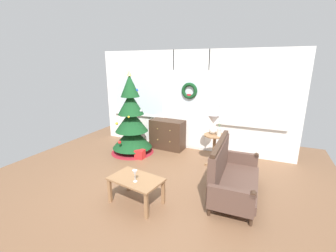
{
  "coord_description": "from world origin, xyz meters",
  "views": [
    {
      "loc": [
        1.83,
        -3.46,
        2.22
      ],
      "look_at": [
        0.05,
        0.55,
        1.0
      ],
      "focal_mm": 24.18,
      "sensor_mm": 36.0,
      "label": 1
    }
  ],
  "objects_px": {
    "coffee_table": "(136,182)",
    "settee_sofa": "(230,174)",
    "dresser_cabinet": "(167,134)",
    "table_lamp": "(213,122)",
    "wine_glass": "(135,173)",
    "gift_box": "(140,154)",
    "flower_vase": "(219,131)",
    "christmas_tree": "(131,124)",
    "side_table": "(214,143)"
  },
  "relations": [
    {
      "from": "table_lamp",
      "to": "wine_glass",
      "type": "distance_m",
      "value": 2.33
    },
    {
      "from": "wine_glass",
      "to": "side_table",
      "type": "bearing_deg",
      "value": 70.6
    },
    {
      "from": "christmas_tree",
      "to": "table_lamp",
      "type": "distance_m",
      "value": 2.03
    },
    {
      "from": "settee_sofa",
      "to": "wine_glass",
      "type": "xyz_separation_m",
      "value": [
        -1.29,
        -0.97,
        0.21
      ]
    },
    {
      "from": "settee_sofa",
      "to": "gift_box",
      "type": "relative_size",
      "value": 7.31
    },
    {
      "from": "christmas_tree",
      "to": "wine_glass",
      "type": "xyz_separation_m",
      "value": [
        1.31,
        -1.95,
        -0.16
      ]
    },
    {
      "from": "gift_box",
      "to": "side_table",
      "type": "bearing_deg",
      "value": 15.64
    },
    {
      "from": "side_table",
      "to": "gift_box",
      "type": "height_order",
      "value": "side_table"
    },
    {
      "from": "christmas_tree",
      "to": "flower_vase",
      "type": "distance_m",
      "value": 2.17
    },
    {
      "from": "table_lamp",
      "to": "coffee_table",
      "type": "height_order",
      "value": "table_lamp"
    },
    {
      "from": "coffee_table",
      "to": "settee_sofa",
      "type": "bearing_deg",
      "value": 33.3
    },
    {
      "from": "wine_glass",
      "to": "table_lamp",
      "type": "bearing_deg",
      "value": 72.35
    },
    {
      "from": "dresser_cabinet",
      "to": "gift_box",
      "type": "xyz_separation_m",
      "value": [
        -0.33,
        -0.89,
        -0.28
      ]
    },
    {
      "from": "gift_box",
      "to": "wine_glass",
      "type": "bearing_deg",
      "value": -61.1
    },
    {
      "from": "dresser_cabinet",
      "to": "settee_sofa",
      "type": "distance_m",
      "value": 2.47
    },
    {
      "from": "dresser_cabinet",
      "to": "settee_sofa",
      "type": "bearing_deg",
      "value": -40.27
    },
    {
      "from": "settee_sofa",
      "to": "side_table",
      "type": "distance_m",
      "value": 1.3
    },
    {
      "from": "dresser_cabinet",
      "to": "table_lamp",
      "type": "distance_m",
      "value": 1.46
    },
    {
      "from": "side_table",
      "to": "table_lamp",
      "type": "bearing_deg",
      "value": 146.31
    },
    {
      "from": "side_table",
      "to": "wine_glass",
      "type": "distance_m",
      "value": 2.28
    },
    {
      "from": "flower_vase",
      "to": "settee_sofa",
      "type": "bearing_deg",
      "value": -68.73
    },
    {
      "from": "side_table",
      "to": "wine_glass",
      "type": "bearing_deg",
      "value": -109.4
    },
    {
      "from": "flower_vase",
      "to": "wine_glass",
      "type": "distance_m",
      "value": 2.27
    },
    {
      "from": "settee_sofa",
      "to": "side_table",
      "type": "xyz_separation_m",
      "value": [
        -0.54,
        1.18,
        0.11
      ]
    },
    {
      "from": "christmas_tree",
      "to": "settee_sofa",
      "type": "distance_m",
      "value": 2.8
    },
    {
      "from": "side_table",
      "to": "coffee_table",
      "type": "xyz_separation_m",
      "value": [
        -0.8,
        -2.06,
        -0.11
      ]
    },
    {
      "from": "dresser_cabinet",
      "to": "wine_glass",
      "type": "height_order",
      "value": "dresser_cabinet"
    },
    {
      "from": "side_table",
      "to": "wine_glass",
      "type": "height_order",
      "value": "side_table"
    },
    {
      "from": "gift_box",
      "to": "christmas_tree",
      "type": "bearing_deg",
      "value": 144.41
    },
    {
      "from": "dresser_cabinet",
      "to": "coffee_table",
      "type": "bearing_deg",
      "value": -77.51
    },
    {
      "from": "christmas_tree",
      "to": "wine_glass",
      "type": "relative_size",
      "value": 10.52
    },
    {
      "from": "settee_sofa",
      "to": "flower_vase",
      "type": "bearing_deg",
      "value": 111.27
    },
    {
      "from": "dresser_cabinet",
      "to": "flower_vase",
      "type": "relative_size",
      "value": 2.63
    },
    {
      "from": "christmas_tree",
      "to": "table_lamp",
      "type": "relative_size",
      "value": 4.66
    },
    {
      "from": "christmas_tree",
      "to": "side_table",
      "type": "xyz_separation_m",
      "value": [
        2.06,
        0.2,
        -0.26
      ]
    },
    {
      "from": "settee_sofa",
      "to": "side_table",
      "type": "height_order",
      "value": "settee_sofa"
    },
    {
      "from": "christmas_tree",
      "to": "wine_glass",
      "type": "height_order",
      "value": "christmas_tree"
    },
    {
      "from": "side_table",
      "to": "coffee_table",
      "type": "height_order",
      "value": "side_table"
    },
    {
      "from": "dresser_cabinet",
      "to": "settee_sofa",
      "type": "xyz_separation_m",
      "value": [
        1.88,
        -1.6,
        -0.01
      ]
    },
    {
      "from": "flower_vase",
      "to": "gift_box",
      "type": "relative_size",
      "value": 1.64
    },
    {
      "from": "dresser_cabinet",
      "to": "gift_box",
      "type": "bearing_deg",
      "value": -110.53
    },
    {
      "from": "side_table",
      "to": "table_lamp",
      "type": "xyz_separation_m",
      "value": [
        -0.06,
        0.04,
        0.48
      ]
    },
    {
      "from": "christmas_tree",
      "to": "gift_box",
      "type": "relative_size",
      "value": 9.59
    },
    {
      "from": "christmas_tree",
      "to": "gift_box",
      "type": "xyz_separation_m",
      "value": [
        0.38,
        -0.27,
        -0.64
      ]
    },
    {
      "from": "flower_vase",
      "to": "gift_box",
      "type": "bearing_deg",
      "value": -167.02
    },
    {
      "from": "table_lamp",
      "to": "wine_glass",
      "type": "height_order",
      "value": "table_lamp"
    },
    {
      "from": "dresser_cabinet",
      "to": "table_lamp",
      "type": "relative_size",
      "value": 2.09
    },
    {
      "from": "dresser_cabinet",
      "to": "christmas_tree",
      "type": "bearing_deg",
      "value": -139.41
    },
    {
      "from": "table_lamp",
      "to": "gift_box",
      "type": "distance_m",
      "value": 1.9
    },
    {
      "from": "table_lamp",
      "to": "wine_glass",
      "type": "bearing_deg",
      "value": -107.65
    }
  ]
}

